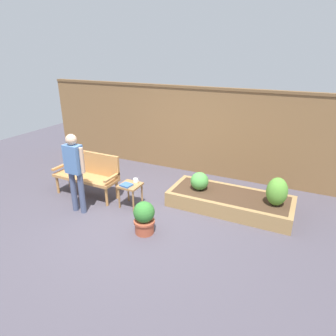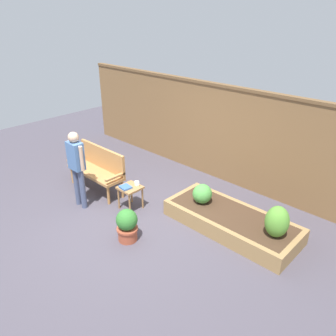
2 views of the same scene
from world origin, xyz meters
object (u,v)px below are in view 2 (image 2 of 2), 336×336
garden_bench (99,166)px  cup_on_table (137,183)px  shrub_far_corner (277,222)px  book_on_table (125,187)px  person_by_bench (77,163)px  side_table (130,191)px  shrub_near_bench (202,194)px  potted_boxwood (127,225)px

garden_bench → cup_on_table: (1.15, 0.07, -0.03)m
cup_on_table → shrub_far_corner: 2.69m
cup_on_table → book_on_table: 0.24m
garden_bench → person_by_bench: (0.31, -0.69, 0.39)m
cup_on_table → shrub_far_corner: bearing=13.1°
book_on_table → shrub_far_corner: 2.82m
shrub_far_corner → person_by_bench: 3.73m
garden_bench → shrub_far_corner: bearing=10.2°
cup_on_table → book_on_table: cup_on_table is taller
side_table → cup_on_table: bearing=72.5°
cup_on_table → shrub_near_bench: (1.14, 0.61, -0.04)m
book_on_table → shrub_near_bench: shrub_near_bench is taller
side_table → potted_boxwood: size_ratio=0.82×
side_table → book_on_table: (-0.03, -0.09, 0.10)m
shrub_near_bench → person_by_bench: person_by_bench is taller
side_table → shrub_far_corner: (2.66, 0.75, 0.17)m
side_table → person_by_bench: person_by_bench is taller
cup_on_table → shrub_near_bench: size_ratio=0.34×
potted_boxwood → shrub_far_corner: bearing=36.7°
book_on_table → shrub_near_bench: size_ratio=0.58×
cup_on_table → shrub_far_corner: size_ratio=0.23×
garden_bench → side_table: (1.10, -0.07, -0.15)m
book_on_table → potted_boxwood: bearing=-32.0°
potted_boxwood → book_on_table: bearing=141.0°
side_table → cup_on_table: 0.19m
side_table → person_by_bench: bearing=-142.0°
cup_on_table → potted_boxwood: potted_boxwood is taller
garden_bench → shrub_far_corner: 3.83m
book_on_table → person_by_bench: person_by_bench is taller
shrub_near_bench → book_on_table: bearing=-145.3°
garden_bench → shrub_far_corner: size_ratio=2.69×
side_table → shrub_near_bench: size_ratio=1.32×
shrub_near_bench → shrub_far_corner: 1.49m
book_on_table → potted_boxwood: size_ratio=0.36×
side_table → book_on_table: size_ratio=2.28×
side_table → cup_on_table: (0.04, 0.14, 0.12)m
side_table → shrub_far_corner: shrub_far_corner is taller
potted_boxwood → person_by_bench: bearing=177.0°
garden_bench → book_on_table: 1.09m
book_on_table → person_by_bench: (-0.77, -0.53, 0.44)m
cup_on_table → shrub_far_corner: shrub_far_corner is taller
book_on_table → garden_bench: bearing=178.5°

